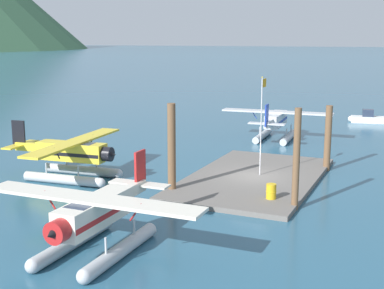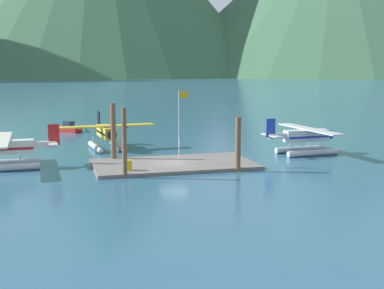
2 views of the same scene
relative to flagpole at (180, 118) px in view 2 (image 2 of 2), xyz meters
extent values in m
plane|color=#285670|center=(-0.56, 0.26, -4.39)|extent=(1200.00, 1200.00, 0.00)
cube|color=#66605B|center=(-0.56, 0.26, -4.24)|extent=(14.51, 8.15, 0.30)
cylinder|color=brown|center=(-5.61, -3.66, -1.53)|extent=(0.38, 0.38, 5.73)
cylinder|color=brown|center=(4.17, -3.73, -2.03)|extent=(0.48, 0.48, 4.73)
cylinder|color=brown|center=(-5.52, 4.01, -1.60)|extent=(0.50, 0.50, 5.59)
cylinder|color=silver|center=(-0.12, 0.00, -0.82)|extent=(0.08, 0.08, 6.55)
cube|color=orange|center=(0.33, 0.00, 2.11)|extent=(0.90, 0.03, 0.56)
sphere|color=gold|center=(-0.12, 0.00, 2.51)|extent=(0.10, 0.10, 0.10)
cylinder|color=gold|center=(-5.09, -2.16, -3.65)|extent=(0.58, 0.58, 0.88)
torus|color=gold|center=(-5.09, -2.16, -3.65)|extent=(0.62, 0.62, 0.04)
cylinder|color=#B7BABF|center=(-4.08, 11.74, -4.07)|extent=(1.15, 5.64, 0.64)
sphere|color=#B7BABF|center=(-3.82, 8.95, -4.07)|extent=(0.64, 0.64, 0.64)
cylinder|color=#B7BABF|center=(-6.57, 11.51, -4.07)|extent=(1.15, 5.64, 0.64)
sphere|color=#B7BABF|center=(-6.31, 8.72, -4.07)|extent=(0.64, 0.64, 0.64)
cylinder|color=#B7BABF|center=(-3.97, 10.54, -3.40)|extent=(0.10, 0.10, 0.70)
cylinder|color=#B7BABF|center=(-4.19, 12.93, -3.40)|extent=(0.10, 0.10, 0.70)
cylinder|color=#B7BABF|center=(-6.46, 10.31, -3.40)|extent=(0.10, 0.10, 0.70)
cylinder|color=#B7BABF|center=(-6.68, 12.70, -3.40)|extent=(0.10, 0.10, 0.70)
cube|color=yellow|center=(-5.33, 11.62, -2.45)|extent=(1.68, 4.89, 1.20)
cube|color=black|center=(-5.33, 11.62, -2.55)|extent=(1.69, 4.80, 0.24)
cube|color=#283347|center=(-5.23, 10.55, -2.12)|extent=(1.15, 1.19, 0.56)
cube|color=yellow|center=(-5.30, 11.32, -1.78)|extent=(10.48, 2.36, 0.14)
cylinder|color=black|center=(-3.11, 11.53, -2.12)|extent=(0.63, 0.14, 0.84)
cylinder|color=black|center=(-7.49, 11.12, -2.12)|extent=(0.63, 0.14, 0.84)
cylinder|color=black|center=(-5.08, 8.93, -2.45)|extent=(1.01, 0.69, 0.96)
cone|color=black|center=(-5.03, 8.49, -2.45)|extent=(0.39, 0.38, 0.36)
cube|color=yellow|center=(-5.63, 14.86, -2.35)|extent=(0.64, 2.23, 0.56)
cube|color=black|center=(-5.71, 15.75, -1.50)|extent=(0.21, 1.01, 1.90)
cube|color=yellow|center=(-5.70, 15.66, -2.25)|extent=(3.26, 1.09, 0.10)
cylinder|color=#B7BABF|center=(-15.14, 1.77, -4.07)|extent=(5.61, 0.74, 0.64)
cylinder|color=#B7BABF|center=(-15.18, 4.27, -4.07)|extent=(5.61, 0.74, 0.64)
cylinder|color=#B7BABF|center=(-13.94, 1.80, -3.40)|extent=(0.10, 0.10, 0.70)
cylinder|color=#B7BABF|center=(-13.98, 4.30, -3.40)|extent=(0.10, 0.10, 0.70)
cube|color=silver|center=(-15.16, 3.02, -2.45)|extent=(4.82, 1.32, 1.20)
cube|color=#B21E1E|center=(-15.16, 3.02, -2.55)|extent=(4.73, 1.34, 0.24)
cube|color=silver|center=(-15.46, 3.02, -1.78)|extent=(1.58, 10.42, 0.14)
cylinder|color=#B21E1E|center=(-15.42, 0.82, -2.12)|extent=(0.09, 0.62, 0.84)
cylinder|color=#B21E1E|center=(-15.50, 5.22, -2.12)|extent=(0.09, 0.62, 0.84)
cube|color=silver|center=(-11.91, 3.08, -2.35)|extent=(2.21, 0.48, 0.56)
cube|color=#B21E1E|center=(-11.01, 3.10, -1.50)|extent=(1.00, 0.14, 1.90)
cube|color=silver|center=(-11.11, 3.10, -2.25)|extent=(0.86, 3.21, 0.10)
cylinder|color=#B7BABF|center=(14.10, 4.00, -4.07)|extent=(5.63, 0.99, 0.64)
sphere|color=#B7BABF|center=(16.89, 4.18, -4.07)|extent=(0.64, 0.64, 0.64)
cylinder|color=#B7BABF|center=(14.25, 1.51, -4.07)|extent=(5.63, 0.99, 0.64)
sphere|color=#B7BABF|center=(17.05, 1.68, -4.07)|extent=(0.64, 0.64, 0.64)
cylinder|color=#B7BABF|center=(15.29, 4.08, -3.40)|extent=(0.10, 0.10, 0.70)
cylinder|color=#B7BABF|center=(12.90, 3.93, -3.40)|extent=(0.10, 0.10, 0.70)
cylinder|color=#B7BABF|center=(15.45, 1.58, -3.40)|extent=(0.10, 0.10, 0.70)
cylinder|color=#B7BABF|center=(13.06, 1.43, -3.40)|extent=(0.10, 0.10, 0.70)
cube|color=silver|center=(14.18, 2.76, -2.45)|extent=(4.87, 1.54, 1.20)
cube|color=#1E389E|center=(14.18, 2.76, -2.55)|extent=(4.77, 1.55, 0.24)
cube|color=#283347|center=(15.25, 2.82, -2.12)|extent=(1.16, 1.12, 0.56)
cube|color=silver|center=(14.48, 2.77, -1.78)|extent=(2.05, 10.47, 0.14)
cylinder|color=#1E389E|center=(14.34, 4.97, -2.12)|extent=(0.12, 0.63, 0.84)
cylinder|color=#1E389E|center=(14.61, 0.58, -2.12)|extent=(0.12, 0.63, 0.84)
cylinder|color=#1E389E|center=(16.87, 2.93, -2.45)|extent=(0.66, 1.00, 0.96)
cone|color=black|center=(17.32, 2.95, -2.45)|extent=(0.37, 0.38, 0.36)
cube|color=silver|center=(10.93, 2.55, -2.35)|extent=(2.22, 0.58, 0.56)
cube|color=#1E389E|center=(10.03, 2.49, -1.50)|extent=(1.01, 0.18, 1.90)
cube|color=silver|center=(10.13, 2.50, -2.25)|extent=(1.00, 3.24, 0.10)
cube|color=#B2231E|center=(-8.82, 28.69, -4.04)|extent=(4.04, 4.02, 0.70)
sphere|color=#B2231E|center=(-7.32, 27.22, -4.04)|extent=(0.70, 0.70, 0.70)
cube|color=#283347|center=(-8.60, 28.48, -3.29)|extent=(1.63, 1.63, 0.80)
cube|color=black|center=(-10.44, 30.30, -3.79)|extent=(0.48, 0.48, 0.80)
camera|label=1|loc=(-33.57, -9.80, 5.01)|focal=49.09mm
camera|label=2|loc=(-11.70, -45.09, 4.59)|focal=48.60mm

